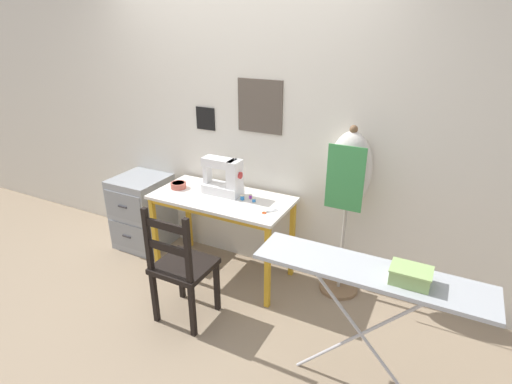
% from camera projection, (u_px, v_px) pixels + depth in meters
% --- Properties ---
extents(ground_plane, '(14.00, 14.00, 0.00)m').
position_uv_depth(ground_plane, '(207.00, 289.00, 3.38)').
color(ground_plane, gray).
extents(wall_back, '(10.00, 0.07, 2.55)m').
position_uv_depth(wall_back, '(241.00, 125.00, 3.40)').
color(wall_back, silver).
rests_on(wall_back, ground_plane).
extents(sewing_table, '(1.18, 0.57, 0.75)m').
position_uv_depth(sewing_table, '(221.00, 207.00, 3.35)').
color(sewing_table, silver).
rests_on(sewing_table, ground_plane).
extents(sewing_machine, '(0.35, 0.16, 0.33)m').
position_uv_depth(sewing_machine, '(225.00, 178.00, 3.32)').
color(sewing_machine, white).
rests_on(sewing_machine, sewing_table).
extents(fabric_bowl, '(0.13, 0.13, 0.05)m').
position_uv_depth(fabric_bowl, '(178.00, 185.00, 3.49)').
color(fabric_bowl, '#B25647').
rests_on(fabric_bowl, sewing_table).
extents(scissors, '(0.10, 0.13, 0.01)m').
position_uv_depth(scissors, '(267.00, 212.00, 3.05)').
color(scissors, silver).
rests_on(scissors, sewing_table).
extents(thread_spool_near_machine, '(0.04, 0.04, 0.04)m').
position_uv_depth(thread_spool_near_machine, '(242.00, 198.00, 3.26)').
color(thread_spool_near_machine, '#2875C1').
rests_on(thread_spool_near_machine, sewing_table).
extents(thread_spool_mid_table, '(0.03, 0.03, 0.04)m').
position_uv_depth(thread_spool_mid_table, '(250.00, 197.00, 3.28)').
color(thread_spool_mid_table, purple).
rests_on(thread_spool_mid_table, sewing_table).
extents(thread_spool_far_edge, '(0.04, 0.04, 0.03)m').
position_uv_depth(thread_spool_far_edge, '(254.00, 200.00, 3.22)').
color(thread_spool_far_edge, '#2875C1').
rests_on(thread_spool_far_edge, sewing_table).
extents(wooden_chair, '(0.40, 0.38, 0.94)m').
position_uv_depth(wooden_chair, '(182.00, 267.00, 2.89)').
color(wooden_chair, black).
rests_on(wooden_chair, ground_plane).
extents(filing_cabinet, '(0.47, 0.51, 0.72)m').
position_uv_depth(filing_cabinet, '(143.00, 211.00, 3.96)').
color(filing_cabinet, '#93999E').
rests_on(filing_cabinet, ground_plane).
extents(dress_form, '(0.32, 0.32, 1.41)m').
position_uv_depth(dress_form, '(349.00, 179.00, 2.99)').
color(dress_form, '#846647').
rests_on(dress_form, ground_plane).
extents(ironing_board, '(1.26, 0.30, 0.87)m').
position_uv_depth(ironing_board, '(369.00, 278.00, 2.16)').
color(ironing_board, '#ADB2B7').
rests_on(ironing_board, ground_plane).
extents(storage_box, '(0.20, 0.15, 0.08)m').
position_uv_depth(storage_box, '(411.00, 275.00, 2.02)').
color(storage_box, '#8EB266').
rests_on(storage_box, ironing_board).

